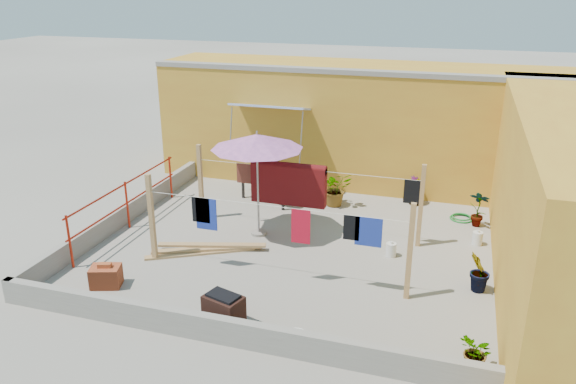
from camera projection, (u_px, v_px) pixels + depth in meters
The scene contains 20 objects.
ground at pixel (294, 246), 11.88m from camera, with size 80.00×80.00×0.00m, color #9E998E.
wall_back at pixel (361, 123), 15.37m from camera, with size 11.00×3.27×3.21m.
parapet_front at pixel (226, 331), 8.60m from camera, with size 8.30×0.16×0.44m, color gray.
parapet_left at pixel (125, 214), 12.94m from camera, with size 0.16×7.30×0.44m, color gray.
red_railing at pixel (126, 198), 12.52m from camera, with size 0.05×4.20×1.10m.
clothesline_rig at pixel (289, 190), 12.06m from camera, with size 5.09×2.35×1.80m.
patio_umbrella at pixel (257, 142), 11.70m from camera, with size 2.18×2.18×2.35m.
outdoor_table at pixel (270, 176), 14.15m from camera, with size 1.70×1.27×0.71m.
brick_stack at pixel (106, 276), 10.25m from camera, with size 0.63×0.54×0.46m.
lumber_pile at pixel (206, 249), 11.58m from camera, with size 2.27×1.27×0.15m.
brazier at pixel (224, 310), 9.07m from camera, with size 0.71×0.57×0.55m.
white_basin at pixel (295, 338), 8.73m from camera, with size 0.49×0.49×0.08m.
water_jug_a at pixel (477, 238), 11.88m from camera, with size 0.21×0.21×0.33m.
water_jug_b at pixel (391, 250), 11.39m from camera, with size 0.21×0.21×0.33m.
green_hose at pixel (461, 218), 13.20m from camera, with size 0.53×0.53×0.08m.
plant_back_a at pixel (335, 189), 13.91m from camera, with size 0.78×0.68×0.87m, color #205017.
plant_back_b at pixel (416, 191), 13.99m from camera, with size 0.40×0.40×0.72m, color #205017.
plant_right_a at pixel (479, 209), 12.70m from camera, with size 0.45×0.31×0.86m, color #205017.
plant_right_b at pixel (479, 272), 9.98m from camera, with size 0.44×0.36×0.80m, color #205017.
plant_right_c at pixel (477, 353), 7.99m from camera, with size 0.50×0.43×0.55m, color #205017.
Camera 1 is at (3.08, -10.27, 5.23)m, focal length 35.00 mm.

